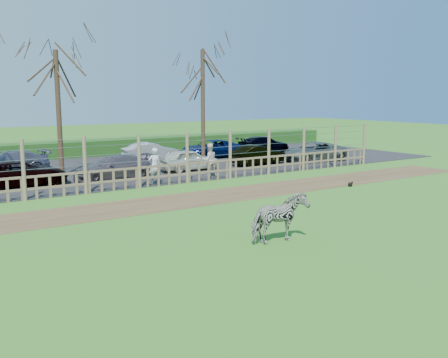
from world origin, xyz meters
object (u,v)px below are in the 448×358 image
visitor_a (155,166)px  car_13 (264,144)px  zebra (279,218)px  car_4 (189,160)px  tree_mid (57,82)px  car_2 (20,174)px  visitor_b (209,160)px  car_11 (151,152)px  car_5 (258,155)px  car_9 (9,163)px  crow (350,184)px  car_6 (314,152)px  tree_right (203,79)px  car_3 (115,167)px  car_12 (211,149)px

visitor_a → car_13: visitor_a is taller
zebra → car_4: 14.35m
tree_mid → car_2: 5.40m
visitor_b → car_11: visitor_b is taller
car_5 → car_9: size_ratio=0.88×
visitor_b → car_5: visitor_b is taller
crow → car_6: size_ratio=0.06×
tree_mid → crow: size_ratio=24.47×
tree_mid → car_11: (6.49, 2.87, -4.23)m
tree_mid → car_13: (15.57, 2.73, -4.23)m
zebra → car_13: size_ratio=0.41×
visitor_b → car_2: 9.13m
car_4 → car_13: (9.10, 4.83, 0.00)m
car_5 → tree_right: bearing=33.5°
car_4 → car_6: same height
car_4 → car_13: size_ratio=0.85×
tree_right → car_4: (-2.53, -2.60, -4.60)m
car_2 → car_5: size_ratio=1.19×
car_3 → car_5: size_ratio=1.14×
tree_mid → car_11: bearing=23.9°
zebra → car_12: size_ratio=0.39×
car_6 → car_13: 5.63m
crow → car_9: (-12.54, 12.71, 0.53)m
car_4 → car_6: bearing=-95.2°
visitor_a → car_5: bearing=-158.1°
zebra → crow: 9.99m
visitor_a → crow: visitor_a is taller
visitor_b → car_3: (-4.40, 1.90, -0.26)m
tree_right → car_5: bearing=-52.5°
tree_right → car_11: size_ratio=2.02×
tree_right → car_6: tree_right is taller
car_11 → car_13: (9.08, -0.15, 0.00)m
car_11 → car_12: size_ratio=0.84×
car_9 → car_13: 17.75m
visitor_b → car_11: size_ratio=0.47×
visitor_b → tree_mid: bearing=-28.7°
crow → car_12: (0.28, 12.78, 0.53)m
tree_mid → car_13: size_ratio=1.65×
zebra → car_4: (4.65, 13.57, -0.08)m
visitor_b → car_9: size_ratio=0.42×
tree_right → visitor_b: (-2.71, -5.12, -4.34)m
crow → car_9: car_9 is taller
car_2 → crow: bearing=-120.9°
car_3 → car_12: size_ratio=0.96×
car_2 → car_5: 13.68m
visitor_b → car_5: bearing=-147.1°
visitor_b → car_9: 10.86m
visitor_a → car_2: bearing=-23.2°
car_6 → car_12: (-4.64, 5.15, 0.00)m
car_3 → car_2: bearing=-98.5°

